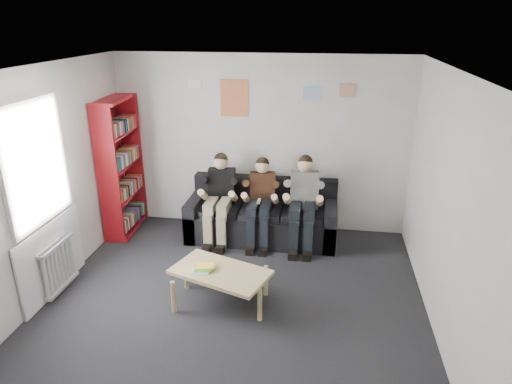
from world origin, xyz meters
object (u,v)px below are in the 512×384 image
(bookshelf, at_px, (121,167))
(person_right, at_px, (303,203))
(coffee_table, at_px, (221,275))
(sofa, at_px, (262,218))
(person_left, at_px, (219,199))
(person_middle, at_px, (261,202))

(bookshelf, height_order, person_right, bookshelf)
(coffee_table, relative_size, person_right, 0.83)
(sofa, distance_m, bookshelf, 2.28)
(bookshelf, distance_m, person_right, 2.81)
(bookshelf, bearing_deg, person_left, -9.07)
(person_left, relative_size, person_right, 0.98)
(bookshelf, distance_m, person_left, 1.59)
(person_middle, height_order, person_right, person_right)
(person_left, distance_m, person_right, 1.24)
(bookshelf, height_order, person_middle, bookshelf)
(sofa, bearing_deg, person_right, -18.05)
(bookshelf, bearing_deg, coffee_table, -47.26)
(coffee_table, distance_m, person_middle, 1.67)
(sofa, distance_m, person_middle, 0.39)
(sofa, height_order, person_left, person_left)
(sofa, relative_size, coffee_table, 2.01)
(coffee_table, relative_size, person_middle, 0.87)
(person_right, bearing_deg, sofa, 157.22)
(bookshelf, xyz_separation_m, person_middle, (2.16, -0.10, -0.40))
(coffee_table, height_order, person_middle, person_middle)
(sofa, distance_m, person_left, 0.74)
(bookshelf, relative_size, person_right, 1.56)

